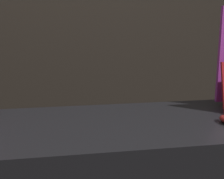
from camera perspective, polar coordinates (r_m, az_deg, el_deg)
wall_back at (r=2.77m, az=-5.36°, el=13.99°), size 8.00×0.05×2.80m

